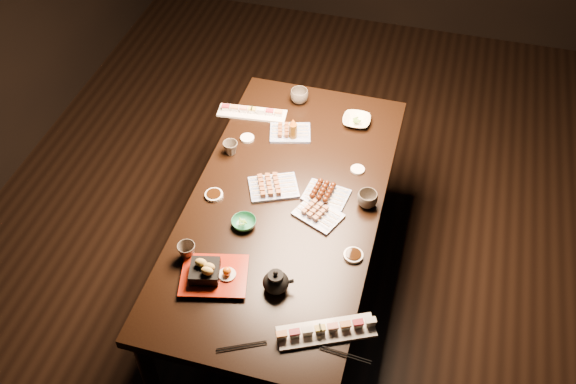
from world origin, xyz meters
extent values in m
plane|color=black|center=(0.00, 0.00, 0.00)|extent=(5.00, 5.00, 0.00)
cube|color=black|center=(-0.01, -0.40, 0.38)|extent=(1.19, 1.92, 0.75)
imported|color=#27774F|center=(-0.15, -0.59, 0.77)|extent=(0.15, 0.15, 0.04)
imported|color=beige|center=(0.21, 0.26, 0.77)|extent=(0.15, 0.15, 0.04)
imported|color=#4A4339|center=(-0.34, -0.83, 0.79)|extent=(0.10, 0.10, 0.07)
imported|color=#4A4339|center=(0.37, -0.31, 0.79)|extent=(0.12, 0.12, 0.08)
imported|color=#4A4339|center=(-0.37, -0.14, 0.79)|extent=(0.10, 0.10, 0.07)
imported|color=#4A4339|center=(-0.14, 0.35, 0.79)|extent=(0.13, 0.13, 0.08)
cylinder|color=brown|center=(-0.09, 0.05, 0.82)|extent=(0.05, 0.05, 0.13)
cylinder|color=white|center=(-0.35, -0.45, 0.76)|extent=(0.10, 0.10, 0.02)
cylinder|color=white|center=(0.28, -0.10, 0.76)|extent=(0.09, 0.09, 0.01)
cylinder|color=white|center=(0.37, -0.63, 0.76)|extent=(0.11, 0.11, 0.02)
cylinder|color=white|center=(-0.32, -0.02, 0.76)|extent=(0.08, 0.08, 0.01)
camera|label=1|loc=(0.55, -2.38, 3.00)|focal=40.00mm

